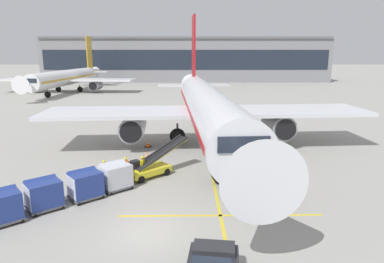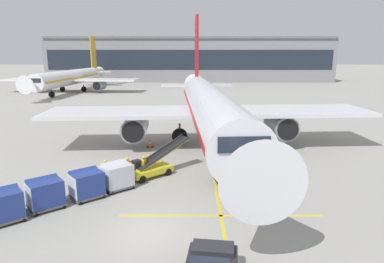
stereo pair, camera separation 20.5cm
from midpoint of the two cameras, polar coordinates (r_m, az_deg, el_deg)
name	(u,v)px [view 2 (the right image)]	position (r m, az deg, el deg)	size (l,w,h in m)	color
ground_plane	(146,232)	(18.75, -7.45, -16.64)	(600.00, 600.00, 0.00)	#9E9B93
parked_airplane	(207,107)	(34.03, 2.73, 4.15)	(32.83, 42.84, 14.69)	silver
belt_loader	(151,165)	(26.30, -6.74, -5.76)	(4.89, 4.53, 2.72)	gold
baggage_cart_lead	(115,175)	(24.15, -12.67, -7.28)	(2.61, 2.51, 1.91)	#515156
baggage_cart_second	(85,184)	(23.18, -17.50, -8.45)	(2.61, 2.51, 1.91)	#515156
baggage_cart_third	(43,193)	(22.57, -23.71, -9.57)	(2.61, 2.51, 1.91)	#515156
baggage_cart_fourth	(1,205)	(21.90, -29.46, -10.88)	(2.61, 2.51, 1.91)	#515156
ground_crew_by_loader	(126,166)	(25.83, -10.92, -5.86)	(0.49, 0.41, 1.74)	#514C42
ground_crew_by_carts	(104,170)	(25.47, -14.50, -6.32)	(0.57, 0.28, 1.74)	black
ground_crew_marshaller	(142,165)	(25.92, -8.19, -5.68)	(0.37, 0.53, 1.74)	black
safety_cone_engine_keepout	(147,155)	(30.59, -7.39, -4.06)	(0.60, 0.60, 0.68)	black
safety_cone_wingtip	(149,143)	(34.55, -7.23, -2.00)	(0.66, 0.66, 0.75)	black
apron_guidance_line_lead_in	(207,147)	(34.17, 2.76, -2.71)	(0.20, 110.00, 0.01)	yellow
apron_guidance_line_stop_bar	(220,216)	(20.36, 5.03, -14.02)	(12.00, 0.20, 0.01)	yellow
terminal_building	(189,60)	(122.28, -0.51, 12.12)	(96.42, 20.49, 14.90)	gray
distant_airplane	(69,78)	(89.45, -20.09, 8.56)	(33.41, 42.99, 14.36)	white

